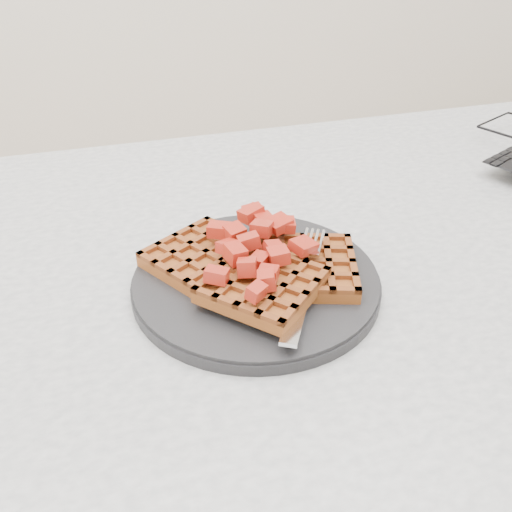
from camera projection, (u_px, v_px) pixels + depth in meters
name	position (u px, v px, depth m)	size (l,w,h in m)	color
table	(355.00, 326.00, 0.72)	(1.20, 0.80, 0.75)	beige
plate	(256.00, 281.00, 0.60)	(0.26, 0.26, 0.02)	black
waffles	(257.00, 268.00, 0.58)	(0.23, 0.22, 0.03)	#944D1F
strawberry_pile	(256.00, 244.00, 0.57)	(0.15, 0.15, 0.02)	maroon
fork	(305.00, 284.00, 0.57)	(0.02, 0.18, 0.02)	silver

